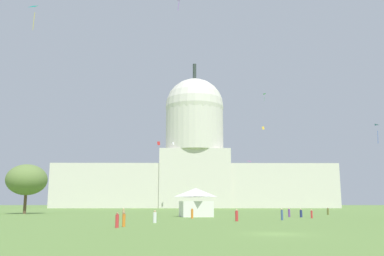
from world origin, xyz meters
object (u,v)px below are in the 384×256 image
Objects in this scene: person_tan_deep_crowd at (124,213)px; person_red_front_center at (117,221)px; event_tent at (196,203)px; kite_white_mid at (173,143)px; person_orange_lawn_far_left at (192,214)px; kite_green_high at (263,95)px; person_red_back_right at (237,216)px; kite_red_mid at (159,143)px; person_denim_aisle_center at (282,215)px; person_red_edge_west at (312,214)px; kite_gold_mid at (263,128)px; kite_blue_mid at (379,127)px; tree_west_mid at (27,180)px; person_orange_near_tree_west at (188,212)px; person_white_mid_right at (155,217)px; kite_cyan_high at (35,10)px; person_purple_near_tent at (289,213)px; capitol_building at (195,161)px; kite_magenta_low at (252,163)px; person_orange_mid_left at (124,220)px; person_navy_back_center at (301,213)px; person_olive_front_right at (328,212)px.

person_red_front_center is at bearing -58.69° from person_tan_deep_crowd.
event_tent is 101.81m from kite_white_mid.
person_orange_lawn_far_left is 92.07m from kite_green_high.
person_tan_deep_crowd is (-19.19, 19.92, -0.05)m from person_red_back_right.
kite_green_high is at bearing 10.78° from kite_red_mid.
person_denim_aisle_center is 1.19× the size of person_red_edge_west.
person_orange_lawn_far_left is 94.26m from kite_gold_mid.
kite_blue_mid is (19.11, 13.14, 17.45)m from person_red_edge_west.
tree_west_mid is at bearing -46.64° from person_red_back_right.
person_denim_aisle_center is at bearing -139.68° from person_orange_near_tree_west.
person_denim_aisle_center is at bearing 155.29° from kite_blue_mid.
kite_cyan_high reaches higher than person_white_mid_right.
kite_cyan_high reaches higher than person_purple_near_tent.
person_red_back_right is at bearing 179.71° from kite_cyan_high.
capitol_building reaches higher than kite_red_mid.
person_red_edge_west is (17.30, -136.18, -22.32)m from capitol_building.
person_purple_near_tent is (4.54, 14.04, -0.07)m from person_denim_aisle_center.
kite_magenta_low is 38.42m from kite_blue_mid.
person_orange_mid_left is (31.53, -53.65, -7.27)m from tree_west_mid.
person_red_back_right is 1.10× the size of person_navy_back_center.
event_tent is at bearing -91.01° from capitol_building.
kite_magenta_low reaches higher than person_red_back_right.
person_denim_aisle_center is 1.10× the size of person_tan_deep_crowd.
person_purple_near_tent reaches higher than person_tan_deep_crowd.
kite_red_mid is at bearing -85.03° from person_red_back_right.
person_purple_near_tent reaches higher than person_orange_near_tree_west.
person_olive_front_right is at bearing -7.99° from tree_west_mid.
person_denim_aisle_center is at bearing -58.35° from person_orange_lawn_far_left.
kite_green_high is at bearing 28.24° from person_red_edge_west.
kite_magenta_low is at bearing 73.39° from person_tan_deep_crowd.
person_orange_mid_left is at bearing 87.76° from kite_white_mid.
kite_red_mid is at bearing -107.52° from capitol_building.
tree_west_mid is 61.24m from person_red_back_right.
kite_blue_mid reaches higher than person_red_back_right.
event_tent reaches higher than person_red_edge_west.
kite_red_mid reaches higher than person_tan_deep_crowd.
kite_white_mid is at bearing 67.09° from tree_west_mid.
tree_west_mid is 90.25m from kite_gold_mid.
person_red_front_center is at bearing 155.94° from kite_blue_mid.
person_purple_near_tent is at bearing 41.47° from person_navy_back_center.
person_orange_lawn_far_left is at bearing -35.06° from person_white_mid_right.
tree_west_mid is 62.66m from person_orange_mid_left.
kite_magenta_low is (56.72, 15.19, 5.48)m from tree_west_mid.
capitol_building is 55.74× the size of kite_green_high.
kite_gold_mid is 72.81m from kite_blue_mid.
kite_magenta_low is at bearing -106.62° from person_red_back_right.
person_olive_front_right is at bearing 124.08° from person_purple_near_tent.
capitol_building is 18.93× the size of event_tent.
person_white_mid_right is (-5.93, -23.96, -1.90)m from event_tent.
kite_white_mid is (-1.67, 122.29, 27.13)m from person_white_mid_right.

